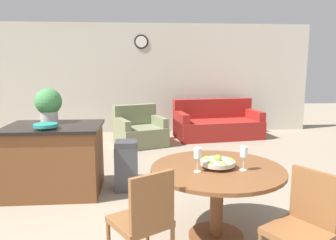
% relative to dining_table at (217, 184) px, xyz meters
% --- Properties ---
extents(wall_back, '(8.00, 0.09, 2.70)m').
position_rel_dining_table_xyz_m(wall_back, '(-0.45, 5.30, 0.79)').
color(wall_back, beige).
rests_on(wall_back, ground_plane).
extents(dining_table, '(1.28, 1.28, 0.72)m').
position_rel_dining_table_xyz_m(dining_table, '(0.00, 0.00, 0.00)').
color(dining_table, brown).
rests_on(dining_table, ground_plane).
extents(dining_chair_near_left, '(0.58, 0.58, 0.89)m').
position_rel_dining_table_xyz_m(dining_chair_near_left, '(-0.71, -0.52, -0.06)').
color(dining_chair_near_left, brown).
rests_on(dining_chair_near_left, ground_plane).
extents(dining_chair_near_right, '(0.58, 0.58, 0.89)m').
position_rel_dining_table_xyz_m(dining_chair_near_right, '(0.52, -0.71, -0.06)').
color(dining_chair_near_right, brown).
rests_on(dining_chair_near_right, ground_plane).
extents(fruit_bowl, '(0.33, 0.33, 0.13)m').
position_rel_dining_table_xyz_m(fruit_bowl, '(-0.00, -0.00, 0.22)').
color(fruit_bowl, '#B7B29E').
rests_on(fruit_bowl, dining_table).
extents(wine_glass_left, '(0.07, 0.07, 0.23)m').
position_rel_dining_table_xyz_m(wine_glass_left, '(-0.21, -0.11, 0.33)').
color(wine_glass_left, silver).
rests_on(wine_glass_left, dining_table).
extents(wine_glass_right, '(0.07, 0.07, 0.23)m').
position_rel_dining_table_xyz_m(wine_glass_right, '(0.22, -0.10, 0.33)').
color(wine_glass_right, silver).
rests_on(wine_glass_right, dining_table).
extents(kitchen_island, '(1.22, 0.89, 0.92)m').
position_rel_dining_table_xyz_m(kitchen_island, '(-1.87, 1.33, -0.10)').
color(kitchen_island, brown).
rests_on(kitchen_island, ground_plane).
extents(teal_bowl, '(0.29, 0.29, 0.06)m').
position_rel_dining_table_xyz_m(teal_bowl, '(-1.90, 1.10, 0.40)').
color(teal_bowl, teal).
rests_on(teal_bowl, kitchen_island).
extents(potted_plant, '(0.36, 0.36, 0.47)m').
position_rel_dining_table_xyz_m(potted_plant, '(-1.97, 1.55, 0.61)').
color(potted_plant, beige).
rests_on(potted_plant, kitchen_island).
extents(trash_bin, '(0.30, 0.31, 0.68)m').
position_rel_dining_table_xyz_m(trash_bin, '(-0.93, 1.36, -0.22)').
color(trash_bin, '#47474C').
rests_on(trash_bin, ground_plane).
extents(couch, '(2.07, 1.24, 0.88)m').
position_rel_dining_table_xyz_m(couch, '(1.05, 4.51, -0.26)').
color(couch, maroon).
rests_on(couch, ground_plane).
extents(armchair, '(1.20, 1.18, 0.83)m').
position_rel_dining_table_xyz_m(armchair, '(-0.77, 3.92, -0.28)').
color(armchair, '#7A7F5B').
rests_on(armchair, ground_plane).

